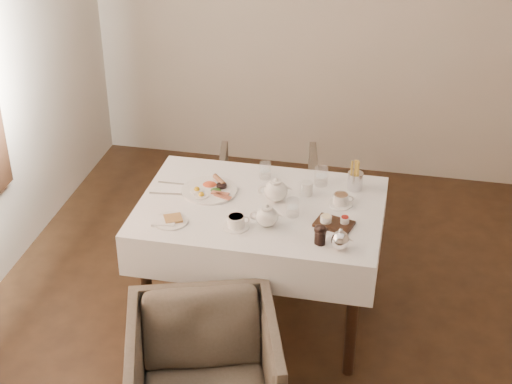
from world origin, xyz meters
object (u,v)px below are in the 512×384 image
object	(u,v)px
teapot_centre	(276,189)
breakfast_plate	(210,189)
table	(260,224)
armchair_far	(268,200)
armchair_near	(205,377)

from	to	relation	value
teapot_centre	breakfast_plate	bearing A→B (deg)	161.79
teapot_centre	table	bearing A→B (deg)	-151.55
table	breakfast_plate	size ratio (longest dim) A/B	4.22
table	armchair_far	bearing A→B (deg)	98.24
armchair_far	teapot_centre	size ratio (longest dim) A/B	3.74
table	teapot_centre	world-z (taller)	teapot_centre
armchair_near	armchair_far	xyz separation A→B (m)	(-0.03, 1.67, -0.02)
armchair_near	teapot_centre	bearing A→B (deg)	62.39
armchair_far	breakfast_plate	size ratio (longest dim) A/B	2.13
armchair_near	armchair_far	bearing A→B (deg)	73.16
armchair_near	armchair_far	world-z (taller)	armchair_near
table	armchair_near	size ratio (longest dim) A/B	1.83
table	armchair_near	xyz separation A→B (m)	(-0.09, -0.85, -0.32)
armchair_near	armchair_far	distance (m)	1.67
table	breakfast_plate	bearing A→B (deg)	163.41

